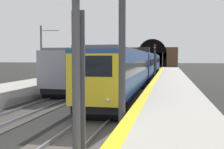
# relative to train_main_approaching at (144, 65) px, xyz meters

# --- Properties ---
(platform_right_edge_strip) EXTENTS (112.00, 0.50, 0.01)m
(platform_right_edge_strip) POSITION_rel_train_main_approaching_xyz_m (-32.62, -2.28, -1.17)
(platform_right_edge_strip) COLOR yellow
(platform_right_edge_strip) RESTS_ON platform_right
(train_main_approaching) EXTENTS (56.21, 2.96, 4.88)m
(train_main_approaching) POSITION_rel_train_main_approaching_xyz_m (0.00, 0.00, 0.00)
(train_main_approaching) COLOR #264C99
(train_main_approaching) RESTS_ON ground_plane
(train_adjacent_platform) EXTENTS (37.91, 3.04, 4.99)m
(train_adjacent_platform) POSITION_rel_train_main_approaching_xyz_m (-2.34, 4.74, 0.07)
(train_adjacent_platform) COLOR gray
(train_adjacent_platform) RESTS_ON ground_plane
(railway_signal_near) EXTENTS (0.39, 0.38, 5.31)m
(railway_signal_near) POSITION_rel_train_main_approaching_xyz_m (-35.30, -1.82, 0.85)
(railway_signal_near) COLOR #4C4C54
(railway_signal_near) RESTS_ON ground_plane
(railway_signal_mid) EXTENTS (0.39, 0.38, 5.15)m
(railway_signal_mid) POSITION_rel_train_main_approaching_xyz_m (-3.91, -1.82, 0.76)
(railway_signal_mid) COLOR #38383D
(railway_signal_mid) RESTS_ON ground_plane
(railway_signal_far) EXTENTS (0.39, 0.38, 4.83)m
(railway_signal_far) POSITION_rel_train_main_approaching_xyz_m (41.05, -1.82, 0.59)
(railway_signal_far) COLOR #4C4C54
(railway_signal_far) RESTS_ON ground_plane
(overhead_signal_gantry) EXTENTS (0.70, 8.68, 7.53)m
(overhead_signal_gantry) POSITION_rel_train_main_approaching_xyz_m (-29.82, 2.37, 3.39)
(overhead_signal_gantry) COLOR #3F3F47
(overhead_signal_gantry) RESTS_ON ground_plane
(tunnel_portal) EXTENTS (3.10, 18.33, 10.26)m
(tunnel_portal) POSITION_rel_train_main_approaching_xyz_m (61.15, 2.37, 1.29)
(tunnel_portal) COLOR brown
(tunnel_portal) RESTS_ON ground_plane
(catenary_mast_near) EXTENTS (0.22, 2.33, 7.04)m
(catenary_mast_near) POSITION_rel_train_main_approaching_xyz_m (-11.15, 10.89, 1.38)
(catenary_mast_near) COLOR #595B60
(catenary_mast_near) RESTS_ON ground_plane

